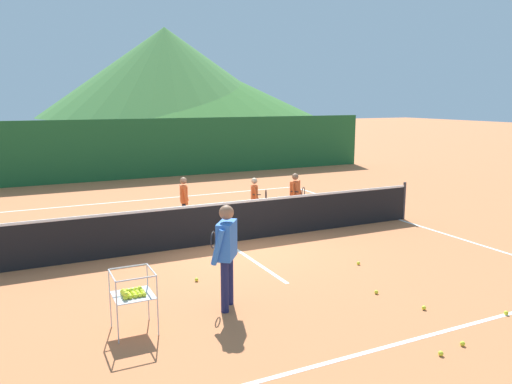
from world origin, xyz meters
TOP-DOWN VIEW (x-y plane):
  - ground_plane at (0.00, 0.00)m, footprint 120.00×120.00m
  - line_baseline_near at (0.00, -5.58)m, footprint 10.43×0.08m
  - line_baseline_far at (0.00, 5.85)m, footprint 10.43×0.08m
  - line_sideline_east at (5.21, 0.00)m, footprint 0.08×11.43m
  - line_service_center at (0.00, 0.00)m, footprint 0.08×5.87m
  - tennis_net at (0.00, 0.00)m, footprint 10.80×0.08m
  - instructor at (-1.40, -3.43)m, footprint 0.59×0.83m
  - student_0 at (-0.40, 1.91)m, footprint 0.34×0.53m
  - student_1 at (1.47, 1.50)m, footprint 0.41×0.68m
  - student_2 at (2.56, 1.20)m, footprint 0.50×0.68m
  - ball_cart at (-2.93, -3.61)m, footprint 0.58×0.58m
  - tennis_ball_0 at (1.82, -2.63)m, footprint 0.07×0.07m
  - tennis_ball_1 at (1.40, -4.88)m, footprint 0.07×0.07m
  - tennis_ball_2 at (-1.46, -2.09)m, footprint 0.07×0.07m
  - tennis_ball_3 at (1.01, -6.00)m, footprint 0.07×0.07m
  - tennis_ball_4 at (2.42, -5.58)m, footprint 0.07×0.07m
  - tennis_ball_5 at (1.15, -4.02)m, footprint 0.07×0.07m
  - tennis_ball_6 at (0.54, -6.07)m, footprint 0.07×0.07m
  - windscreen_fence at (0.00, 10.47)m, footprint 22.94×0.08m
  - hill_0 at (22.59, 84.82)m, footprint 47.44×47.44m
  - hill_1 at (26.38, 83.80)m, footprint 49.70×49.70m

SIDE VIEW (x-z plane):
  - ground_plane at x=0.00m, z-range 0.00..0.00m
  - line_baseline_near at x=0.00m, z-range 0.00..0.01m
  - line_baseline_far at x=0.00m, z-range 0.00..0.01m
  - line_sideline_east at x=5.21m, z-range 0.00..0.01m
  - line_service_center at x=0.00m, z-range 0.00..0.01m
  - tennis_ball_0 at x=1.82m, z-range 0.00..0.07m
  - tennis_ball_1 at x=1.40m, z-range 0.00..0.07m
  - tennis_ball_2 at x=-1.46m, z-range 0.00..0.07m
  - tennis_ball_3 at x=1.01m, z-range 0.00..0.07m
  - tennis_ball_4 at x=2.42m, z-range 0.00..0.07m
  - tennis_ball_5 at x=1.15m, z-range 0.00..0.07m
  - tennis_ball_6 at x=0.54m, z-range 0.00..0.07m
  - tennis_net at x=0.00m, z-range -0.03..1.02m
  - ball_cart at x=-2.93m, z-range 0.13..1.03m
  - student_1 at x=1.47m, z-range 0.13..1.35m
  - student_0 at x=-0.40m, z-range 0.13..1.44m
  - student_2 at x=2.56m, z-range 0.13..1.45m
  - instructor at x=-1.40m, z-range 0.17..1.87m
  - windscreen_fence at x=0.00m, z-range 0.00..2.51m
  - hill_1 at x=26.38m, z-range 0.00..11.44m
  - hill_0 at x=22.59m, z-range 0.00..16.60m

